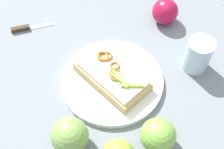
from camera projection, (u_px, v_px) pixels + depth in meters
ground_plane at (112, 82)px, 0.79m from camera, size 2.00×2.00×0.00m
plate at (112, 81)px, 0.78m from camera, size 0.26×0.26×0.02m
sandwich at (112, 75)px, 0.76m from camera, size 0.16×0.21×0.05m
apple_0 at (158, 135)px, 0.66m from camera, size 0.10×0.10×0.08m
apple_2 at (70, 136)px, 0.66m from camera, size 0.12×0.12×0.08m
apple_3 at (165, 11)px, 0.89m from camera, size 0.11×0.11×0.08m
drinking_glass at (198, 55)px, 0.78m from camera, size 0.07×0.07×0.09m
knife at (26, 28)px, 0.89m from camera, size 0.09×0.10×0.01m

